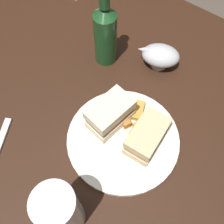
% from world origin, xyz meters
% --- Properties ---
extents(ground_plane, '(6.00, 6.00, 0.00)m').
position_xyz_m(ground_plane, '(0.00, 0.00, 0.00)').
color(ground_plane, '#4C4238').
extents(dining_table, '(1.17, 0.94, 0.74)m').
position_xyz_m(dining_table, '(0.00, 0.00, 0.37)').
color(dining_table, black).
rests_on(dining_table, ground).
extents(plate, '(0.27, 0.27, 0.01)m').
position_xyz_m(plate, '(-0.12, 0.07, 0.74)').
color(plate, silver).
rests_on(plate, dining_table).
extents(sandwich_half_left, '(0.07, 0.11, 0.06)m').
position_xyz_m(sandwich_half_left, '(-0.17, 0.04, 0.78)').
color(sandwich_half_left, '#CCB284').
rests_on(sandwich_half_left, plate).
extents(sandwich_half_right, '(0.08, 0.12, 0.07)m').
position_xyz_m(sandwich_half_right, '(-0.07, 0.05, 0.79)').
color(sandwich_half_right, beige).
rests_on(sandwich_half_right, plate).
extents(potato_wedge_front, '(0.04, 0.02, 0.01)m').
position_xyz_m(potato_wedge_front, '(-0.14, 0.04, 0.76)').
color(potato_wedge_front, gold).
rests_on(potato_wedge_front, plate).
extents(potato_wedge_middle, '(0.02, 0.05, 0.02)m').
position_xyz_m(potato_wedge_middle, '(-0.13, 0.03, 0.76)').
color(potato_wedge_middle, gold).
rests_on(potato_wedge_middle, plate).
extents(potato_wedge_back, '(0.06, 0.03, 0.02)m').
position_xyz_m(potato_wedge_back, '(-0.15, 0.03, 0.76)').
color(potato_wedge_back, '#B77F33').
rests_on(potato_wedge_back, plate).
extents(potato_wedge_left_edge, '(0.04, 0.03, 0.02)m').
position_xyz_m(potato_wedge_left_edge, '(-0.09, 0.03, 0.76)').
color(potato_wedge_left_edge, '#AD702D').
rests_on(potato_wedge_left_edge, plate).
extents(potato_wedge_right_edge, '(0.04, 0.06, 0.01)m').
position_xyz_m(potato_wedge_right_edge, '(-0.11, -0.01, 0.76)').
color(potato_wedge_right_edge, gold).
rests_on(potato_wedge_right_edge, plate).
extents(potato_wedge_stray, '(0.04, 0.05, 0.02)m').
position_xyz_m(potato_wedge_stray, '(-0.09, 0.02, 0.76)').
color(potato_wedge_stray, '#B77F33').
rests_on(potato_wedge_stray, plate).
extents(pint_glass, '(0.08, 0.08, 0.17)m').
position_xyz_m(pint_glass, '(-0.13, 0.28, 0.81)').
color(pint_glass, white).
rests_on(pint_glass, dining_table).
extents(gravy_boat, '(0.13, 0.11, 0.07)m').
position_xyz_m(gravy_boat, '(-0.06, -0.18, 0.78)').
color(gravy_boat, '#B7B7BC').
rests_on(gravy_boat, dining_table).
extents(cider_bottle, '(0.06, 0.06, 0.24)m').
position_xyz_m(cider_bottle, '(0.08, -0.11, 0.83)').
color(cider_bottle, '#19421E').
rests_on(cider_bottle, dining_table).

